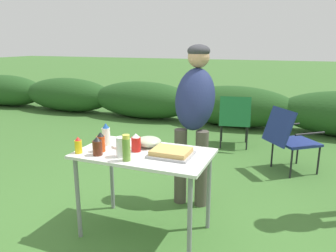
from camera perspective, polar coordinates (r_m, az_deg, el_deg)
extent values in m
plane|color=#3D6B2D|center=(3.04, -3.92, -17.89)|extent=(60.00, 60.00, 0.00)
ellipsoid|color=#234C1E|center=(9.65, -26.40, 5.60)|extent=(2.40, 0.90, 0.80)
ellipsoid|color=#234C1E|center=(8.28, -17.00, 5.25)|extent=(2.40, 0.90, 0.80)
ellipsoid|color=#234C1E|center=(7.21, -4.41, 4.57)|extent=(2.40, 0.90, 0.80)
ellipsoid|color=#234C1E|center=(6.59, 11.45, 3.40)|extent=(2.40, 0.90, 0.80)
cube|color=silver|center=(2.72, -4.18, -4.82)|extent=(1.10, 0.64, 0.02)
cylinder|color=gray|center=(2.90, -15.42, -12.05)|extent=(0.04, 0.04, 0.71)
cylinder|color=gray|center=(2.48, 3.80, -16.24)|extent=(0.04, 0.04, 0.71)
cylinder|color=gray|center=(3.30, -9.76, -8.37)|extent=(0.04, 0.04, 0.71)
cylinder|color=gray|center=(2.94, 7.11, -11.17)|extent=(0.04, 0.04, 0.71)
cube|color=#9E9EA3|center=(2.62, 0.52, -5.03)|extent=(0.34, 0.27, 0.02)
cube|color=tan|center=(2.61, 0.53, -4.45)|extent=(0.30, 0.24, 0.04)
cylinder|color=white|center=(2.88, -7.71, -3.34)|extent=(0.20, 0.20, 0.02)
ellipsoid|color=#ADBC99|center=(2.85, -3.43, -2.73)|extent=(0.22, 0.22, 0.09)
cylinder|color=white|center=(2.61, -8.15, -3.62)|extent=(0.08, 0.08, 0.16)
cylinder|color=#CC4214|center=(2.77, -11.60, -3.06)|extent=(0.07, 0.07, 0.13)
cone|color=black|center=(2.75, -11.68, -1.40)|extent=(0.06, 0.06, 0.04)
cylinder|color=yellow|center=(2.77, -15.34, -3.50)|extent=(0.06, 0.06, 0.11)
cone|color=red|center=(2.75, -15.43, -2.13)|extent=(0.05, 0.05, 0.03)
cylinder|color=olive|center=(2.52, -7.26, -4.12)|extent=(0.06, 0.06, 0.18)
cylinder|color=#D1CC47|center=(2.49, -7.34, -1.87)|extent=(0.06, 0.06, 0.03)
cylinder|color=#562314|center=(2.69, -12.19, -3.76)|extent=(0.08, 0.08, 0.12)
cone|color=black|center=(2.66, -12.28, -2.19)|extent=(0.07, 0.07, 0.03)
cylinder|color=red|center=(2.73, -5.62, -3.21)|extent=(0.08, 0.08, 0.12)
cone|color=white|center=(2.71, -5.66, -1.65)|extent=(0.07, 0.07, 0.03)
cylinder|color=silver|center=(2.93, -10.72, -1.80)|extent=(0.07, 0.07, 0.15)
cone|color=#194793|center=(2.91, -10.81, 0.07)|extent=(0.06, 0.06, 0.04)
cylinder|color=#4C473D|center=(3.37, 2.18, -7.05)|extent=(0.13, 0.13, 0.78)
cylinder|color=#4C473D|center=(3.32, 5.84, -7.45)|extent=(0.13, 0.13, 0.78)
ellipsoid|color=navy|center=(3.27, 4.72, 4.74)|extent=(0.43, 0.53, 0.69)
sphere|color=tan|center=(3.34, 5.36, 11.88)|extent=(0.22, 0.22, 0.22)
ellipsoid|color=#333338|center=(3.34, 5.38, 12.90)|extent=(0.23, 0.23, 0.13)
cube|color=#19602D|center=(5.33, 11.49, 0.66)|extent=(0.53, 0.53, 0.03)
cube|color=#19602D|center=(5.01, 11.61, 2.47)|extent=(0.48, 0.24, 0.44)
cylinder|color=black|center=(5.19, 9.17, -1.83)|extent=(0.02, 0.02, 0.38)
cylinder|color=black|center=(5.19, 13.58, -2.05)|extent=(0.02, 0.02, 0.38)
cylinder|color=black|center=(5.57, 9.35, -0.71)|extent=(0.02, 0.02, 0.38)
cylinder|color=black|center=(5.58, 13.46, -0.91)|extent=(0.02, 0.02, 0.38)
cylinder|color=black|center=(5.29, 9.10, 2.63)|extent=(0.10, 0.41, 0.02)
cylinder|color=black|center=(5.30, 14.08, 2.38)|extent=(0.10, 0.41, 0.02)
cube|color=navy|center=(4.49, 21.41, -2.64)|extent=(0.65, 0.65, 0.03)
cube|color=navy|center=(4.27, 18.72, -0.06)|extent=(0.41, 0.46, 0.44)
cylinder|color=black|center=(4.58, 17.68, -4.53)|extent=(0.02, 0.02, 0.38)
cylinder|color=black|center=(4.28, 20.67, -6.13)|extent=(0.02, 0.02, 0.38)
cylinder|color=black|center=(4.81, 21.64, -3.97)|extent=(0.02, 0.02, 0.38)
cylinder|color=black|center=(4.53, 24.74, -5.43)|extent=(0.02, 0.02, 0.38)
cylinder|color=black|center=(4.62, 19.88, 0.22)|extent=(0.34, 0.28, 0.02)
cylinder|color=black|center=(4.27, 23.49, -1.23)|extent=(0.34, 0.28, 0.02)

